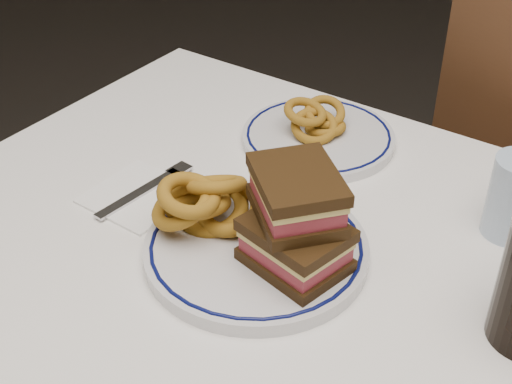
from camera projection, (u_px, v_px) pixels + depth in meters
The scene contains 8 objects.
dining_table at pixel (349, 362), 0.89m from camera, with size 1.27×0.87×0.75m.
main_plate at pixel (256, 249), 0.89m from camera, with size 0.28×0.28×0.02m.
reuben_sandwich at pixel (296, 220), 0.83m from camera, with size 0.15×0.15×0.12m.
onion_rings_main at pixel (206, 202), 0.90m from camera, with size 0.13×0.13×0.09m.
ketchup_ramekin at pixel (290, 193), 0.94m from camera, with size 0.05×0.05×0.03m.
far_plate at pixel (318, 137), 1.11m from camera, with size 0.24×0.24×0.02m.
onion_rings_far at pixel (317, 120), 1.10m from camera, with size 0.10×0.10×0.06m.
napkin_fork at pixel (141, 194), 1.00m from camera, with size 0.13×0.17×0.01m.
Camera 1 is at (0.25, -0.56, 1.33)m, focal length 50.00 mm.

